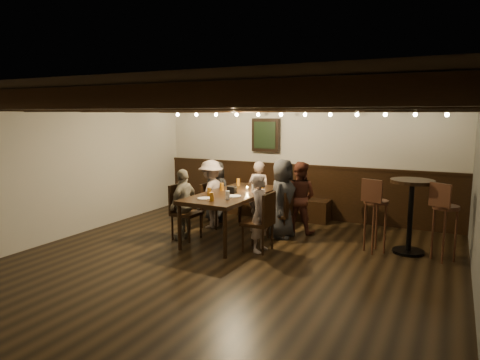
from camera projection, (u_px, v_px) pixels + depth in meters
The scene contains 27 objects.
room at pixel (266, 174), 8.15m from camera, with size 7.00×7.00×7.00m.
dining_table at pixel (233, 197), 7.57m from camera, with size 1.04×2.21×0.82m.
chair_left_near at pixel (213, 214), 8.37m from camera, with size 0.40×0.40×0.86m.
chair_left_far at pixel (186, 222), 7.59m from camera, with size 0.46×0.46×0.97m.
chair_right_near at pixel (280, 223), 7.70m from camera, with size 0.40×0.40×0.85m.
chair_right_far at pixel (259, 233), 6.91m from camera, with size 0.45×0.45×0.96m.
person_bench_left at pixel (217, 192), 8.80m from camera, with size 0.61×0.40×1.25m, color black.
person_bench_centre at pixel (259, 193), 8.50m from camera, with size 0.47×0.31×1.29m, color gray.
person_bench_right at pixel (299, 197), 7.95m from camera, with size 0.65×0.51×1.34m, color #592B1E.
person_left_near at pixel (211, 194), 8.33m from camera, with size 0.86×0.49×1.33m, color gray.
person_left_far at pixel (184, 204), 7.55m from camera, with size 0.73×0.31×1.25m, color gray.
person_right_near at pixel (282, 199), 7.62m from camera, with size 0.69×0.45×1.41m, color #292A2C.
person_right_far at pixel (261, 213), 6.85m from camera, with size 0.46×0.30×1.26m, color #B19C96.
pint_a at pixel (238, 182), 8.29m from camera, with size 0.07×0.07×0.14m, color #BF7219.
pint_b at pixel (262, 185), 8.00m from camera, with size 0.07×0.07×0.14m, color #BF7219.
pint_c at pixel (222, 187), 7.78m from camera, with size 0.07×0.07×0.14m, color #BF7219.
pint_d at pixel (254, 189), 7.58m from camera, with size 0.07×0.07×0.14m, color silver.
pint_e at pixel (209, 192), 7.26m from camera, with size 0.07×0.07×0.14m, color #BF7219.
pint_f at pixel (228, 195), 6.98m from camera, with size 0.07×0.07×0.14m, color silver.
pint_g at pixel (212, 197), 6.83m from camera, with size 0.07×0.07×0.14m, color #BF7219.
plate_near at pixel (205, 198), 7.02m from camera, with size 0.24×0.24×0.01m, color white.
plate_far at pixel (234, 196), 7.21m from camera, with size 0.24×0.24×0.01m, color white.
condiment_caddy at pixel (232, 190), 7.51m from camera, with size 0.15×0.10×0.12m, color black.
candle at pixel (247, 189), 7.76m from camera, with size 0.05×0.05×0.05m, color beige.
high_top_table at pixel (411, 205), 6.73m from camera, with size 0.67×0.67×1.19m.
bar_stool_left at pixel (375, 225), 6.82m from camera, with size 0.40×0.42×1.20m.
bar_stool_right at pixel (444, 232), 6.42m from camera, with size 0.43×0.44×1.20m.
Camera 1 is at (2.91, -5.21, 2.19)m, focal length 32.00 mm.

